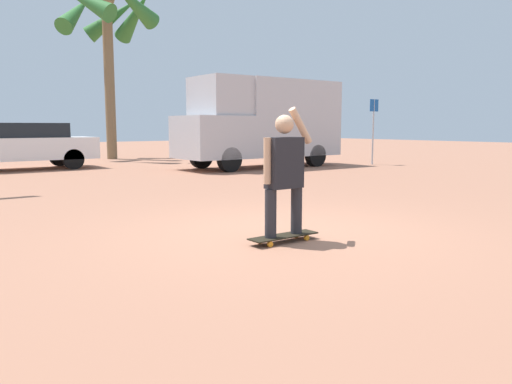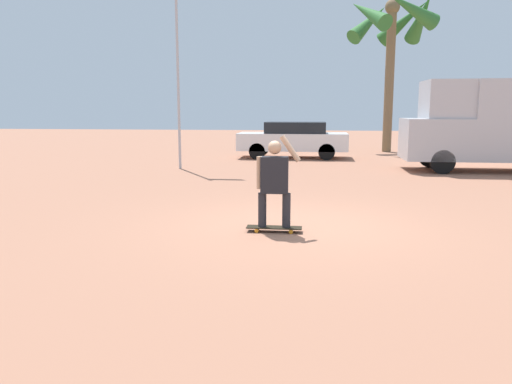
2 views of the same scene
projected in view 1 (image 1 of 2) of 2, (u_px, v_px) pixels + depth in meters
The scene contains 7 objects.
ground_plane at pixel (282, 232), 6.67m from camera, with size 80.00×80.00×0.00m, color #A36B51.
skateboard at pixel (284, 236), 6.10m from camera, with size 0.94×0.24×0.09m.
person_skateboarder at pixel (284, 168), 5.99m from camera, with size 0.74×0.22×1.56m.
camper_van at pixel (263, 120), 17.16m from camera, with size 5.89×2.01×2.99m.
parked_car_white at pixel (21, 145), 16.20m from camera, with size 4.58×1.86×1.52m.
palm_tree_near_van at pixel (109, 18), 21.09m from camera, with size 4.28×4.40×7.37m.
street_sign at pixel (373, 123), 18.32m from camera, with size 0.44×0.06×2.39m.
Camera 1 is at (-4.18, -5.05, 1.41)m, focal length 35.00 mm.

